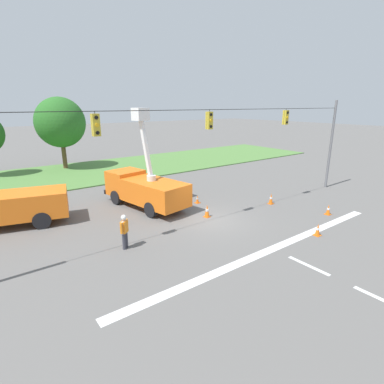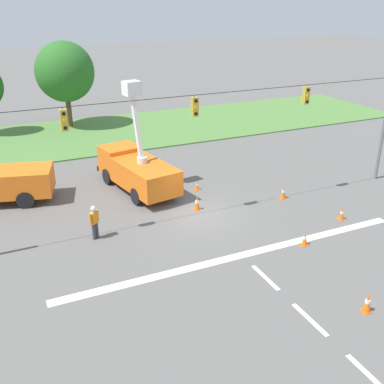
{
  "view_description": "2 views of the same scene",
  "coord_description": "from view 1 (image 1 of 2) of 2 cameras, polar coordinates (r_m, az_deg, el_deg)",
  "views": [
    {
      "loc": [
        -11.21,
        -13.13,
        6.88
      ],
      "look_at": [
        0.39,
        2.45,
        1.18
      ],
      "focal_mm": 28.0,
      "sensor_mm": 36.0,
      "label": 1
    },
    {
      "loc": [
        -9.58,
        -20.17,
        11.0
      ],
      "look_at": [
        -0.09,
        0.64,
        1.11
      ],
      "focal_mm": 42.0,
      "sensor_mm": 36.0,
      "label": 2
    }
  ],
  "objects": [
    {
      "name": "ground_plane",
      "position": [
        18.59,
        3.55,
        -5.4
      ],
      "size": [
        200.0,
        200.0,
        0.0
      ],
      "primitive_type": "plane",
      "color": "#605E5B"
    },
    {
      "name": "utility_truck_support_near",
      "position": [
        20.31,
        -32.15,
        -2.31
      ],
      "size": [
        7.01,
        3.97,
        2.3
      ],
      "color": "orange",
      "rests_on": "ground"
    },
    {
      "name": "road_worker",
      "position": [
        15.09,
        -12.76,
        -7.01
      ],
      "size": [
        0.54,
        0.44,
        1.77
      ],
      "color": "#383842",
      "rests_on": "ground"
    },
    {
      "name": "traffic_cone_mid_left",
      "position": [
        17.75,
        22.83,
        -6.65
      ],
      "size": [
        0.36,
        0.36,
        0.68
      ],
      "color": "orange",
      "rests_on": "ground"
    },
    {
      "name": "traffic_cone_foreground_right",
      "position": [
        18.98,
        2.89,
        -3.6
      ],
      "size": [
        0.36,
        0.36,
        0.83
      ],
      "color": "orange",
      "rests_on": "ground"
    },
    {
      "name": "traffic_cone_near_bucket",
      "position": [
        21.66,
        1.04,
        -1.39
      ],
      "size": [
        0.36,
        0.36,
        0.6
      ],
      "color": "orange",
      "rests_on": "ground"
    },
    {
      "name": "lane_markings",
      "position": [
        14.86,
        19.61,
        -12.26
      ],
      "size": [
        17.6,
        15.25,
        0.01
      ],
      "color": "silver",
      "rests_on": "ground"
    },
    {
      "name": "tree_centre",
      "position": [
        35.54,
        -23.8,
        12.01
      ],
      "size": [
        5.15,
        5.22,
        7.67
      ],
      "color": "brown",
      "rests_on": "ground"
    },
    {
      "name": "traffic_cone_foreground_left",
      "position": [
        22.17,
        14.82,
        -1.25
      ],
      "size": [
        0.36,
        0.36,
        0.78
      ],
      "color": "orange",
      "rests_on": "ground"
    },
    {
      "name": "traffic_cone_mid_right",
      "position": [
        21.31,
        24.53,
        -3.07
      ],
      "size": [
        0.36,
        0.36,
        0.69
      ],
      "color": "orange",
      "rests_on": "ground"
    },
    {
      "name": "grass_verge",
      "position": [
        33.79,
        -16.56,
        4.01
      ],
      "size": [
        56.0,
        12.0,
        0.1
      ],
      "primitive_type": "cube",
      "color": "#517F3D",
      "rests_on": "ground"
    },
    {
      "name": "utility_truck_bucket_lift",
      "position": [
        20.88,
        -9.02,
        0.9
      ],
      "size": [
        3.59,
        7.04,
        6.67
      ],
      "color": "orange",
      "rests_on": "ground"
    },
    {
      "name": "signal_gantry",
      "position": [
        17.42,
        3.74,
        8.24
      ],
      "size": [
        26.2,
        0.33,
        7.2
      ],
      "color": "slate",
      "rests_on": "ground"
    }
  ]
}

